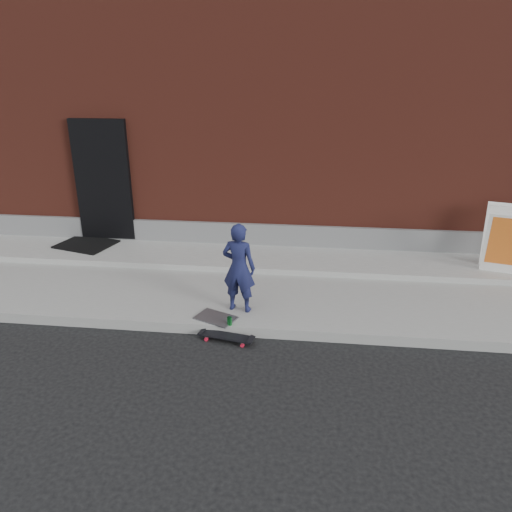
# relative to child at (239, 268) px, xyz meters

# --- Properties ---
(ground) EXTENTS (80.00, 80.00, 0.00)m
(ground) POSITION_rel_child_xyz_m (-0.32, -0.52, -0.80)
(ground) COLOR black
(ground) RESTS_ON ground
(sidewalk) EXTENTS (20.00, 3.00, 0.15)m
(sidewalk) POSITION_rel_child_xyz_m (-0.32, 0.98, -0.73)
(sidewalk) COLOR gray
(sidewalk) RESTS_ON ground
(apron) EXTENTS (20.00, 1.20, 0.10)m
(apron) POSITION_rel_child_xyz_m (-0.32, 1.88, -0.60)
(apron) COLOR gray
(apron) RESTS_ON sidewalk
(building) EXTENTS (20.00, 8.10, 5.00)m
(building) POSITION_rel_child_xyz_m (-0.32, 6.48, 1.70)
(building) COLOR maroon
(building) RESTS_ON ground
(child) EXTENTS (0.52, 0.39, 1.30)m
(child) POSITION_rel_child_xyz_m (0.00, 0.00, 0.00)
(child) COLOR #171B42
(child) RESTS_ON sidewalk
(skateboard) EXTENTS (0.76, 0.33, 0.08)m
(skateboard) POSITION_rel_child_xyz_m (-0.09, -0.64, -0.73)
(skateboard) COLOR red
(skateboard) RESTS_ON ground
(pizza_sign) EXTENTS (0.82, 0.90, 1.08)m
(pizza_sign) POSITION_rel_child_xyz_m (4.13, 1.69, -0.01)
(pizza_sign) COLOR white
(pizza_sign) RESTS_ON apron
(soda_can) EXTENTS (0.07, 0.07, 0.12)m
(soda_can) POSITION_rel_child_xyz_m (-0.07, -0.47, -0.59)
(soda_can) COLOR #1A8230
(soda_can) RESTS_ON sidewalk
(doormat) EXTENTS (1.16, 1.03, 0.03)m
(doormat) POSITION_rel_child_xyz_m (-3.22, 2.04, -0.54)
(doormat) COLOR black
(doormat) RESTS_ON apron
(utility_plate) EXTENTS (0.64, 0.54, 0.02)m
(utility_plate) POSITION_rel_child_xyz_m (-0.29, -0.31, -0.64)
(utility_plate) COLOR #56575B
(utility_plate) RESTS_ON sidewalk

